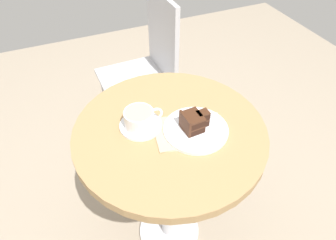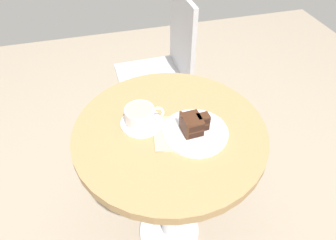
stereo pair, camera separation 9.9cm
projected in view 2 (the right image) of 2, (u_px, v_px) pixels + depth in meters
ground_plane at (169, 231)px, 1.54m from camera, size 4.40×4.40×0.01m
cafe_table at (170, 154)px, 1.11m from camera, size 0.66×0.66×0.75m
saucer at (142, 123)px, 1.03m from camera, size 0.15×0.15×0.01m
coffee_cup at (141, 116)px, 1.01m from camera, size 0.14×0.10×0.06m
teaspoon at (128, 116)px, 1.05m from camera, size 0.04×0.09×0.00m
cake_plate at (195, 132)px, 1.00m from camera, size 0.22×0.22×0.01m
cake_slice at (193, 124)px, 0.98m from camera, size 0.09×0.07×0.07m
fork at (205, 120)px, 1.03m from camera, size 0.14×0.06×0.00m
napkin at (179, 134)px, 1.00m from camera, size 0.21×0.20×0.00m
cafe_chair at (166, 63)px, 1.69m from camera, size 0.39×0.39×0.91m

